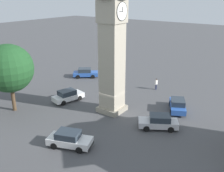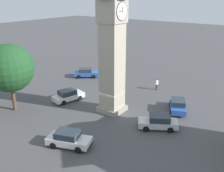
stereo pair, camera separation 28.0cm
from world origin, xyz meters
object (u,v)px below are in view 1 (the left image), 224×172
Objects in this scene: tree at (9,68)px; car_red_corner at (85,73)px; car_black_far at (178,105)px; pedestrian at (156,83)px; clock_tower at (112,19)px; car_silver_kerb at (158,122)px; car_blue_kerb at (69,139)px; car_white_side at (68,96)px.

car_red_corner is at bearing -173.83° from tree.
pedestrian is (-5.11, -5.36, 0.25)m from car_black_far.
car_black_far is at bearing 125.70° from clock_tower.
car_black_far is at bearing -179.64° from car_silver_kerb.
tree is (11.36, -16.16, 4.51)m from car_black_far.
car_red_corner is 0.53× the size of tree.
car_black_far is (-13.14, 5.15, 0.00)m from car_blue_kerb.
car_white_side is at bearing 28.34° from car_red_corner.
car_blue_kerb is at bearing 45.45° from car_white_side.
car_silver_kerb is at bearing 84.33° from clock_tower.
clock_tower is 4.20× the size of car_white_side.
pedestrian reaches higher than car_red_corner.
clock_tower is 11.98m from car_white_side.
car_red_corner is at bearing -101.34° from car_black_far.
tree is at bearing 6.17° from car_red_corner.
car_red_corner is (-8.17, -11.36, -10.05)m from clock_tower.
clock_tower reaches higher than car_white_side.
car_silver_kerb is (0.64, 6.45, -10.05)m from clock_tower.
car_white_side is (0.93, -6.45, -10.05)m from clock_tower.
car_red_corner is at bearing -116.33° from car_silver_kerb.
car_blue_kerb and car_black_far have the same top height.
car_silver_kerb is at bearing 110.67° from tree.
pedestrian is 0.21× the size of tree.
car_blue_kerb and car_silver_kerb have the same top height.
car_black_far is at bearing 125.10° from tree.
pedestrian is 20.15m from tree.
tree reaches higher than car_silver_kerb.
tree reaches higher than pedestrian.
pedestrian is at bearing -179.33° from car_blue_kerb.
tree is at bearing -29.55° from car_white_side.
clock_tower is 4.16× the size of car_blue_kerb.
car_white_side is at bearing 150.45° from tree.
car_red_corner is 15.67m from tree.
car_silver_kerb is 17.89m from tree.
clock_tower is 11.96m from car_silver_kerb.
car_white_side is (-7.60, -7.72, 0.00)m from car_blue_kerb.
car_red_corner is 0.97× the size of car_black_far.
clock_tower is 17.23m from car_red_corner.
car_black_far is at bearing 46.39° from pedestrian.
clock_tower is 2.29× the size of tree.
car_blue_kerb is 18.24m from pedestrian.
pedestrian is (-10.35, -5.39, 0.25)m from car_silver_kerb.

